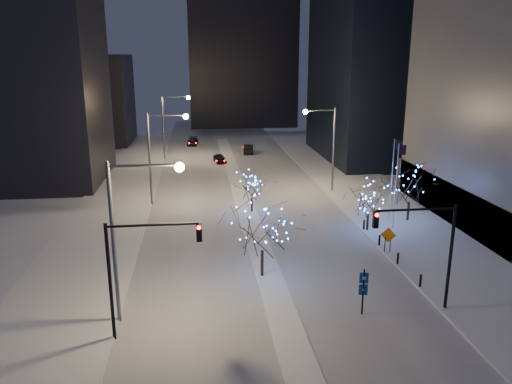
{
  "coord_description": "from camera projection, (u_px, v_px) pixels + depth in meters",
  "views": [
    {
      "loc": [
        -5.0,
        -26.2,
        15.68
      ],
      "look_at": [
        -0.28,
        12.67,
        5.0
      ],
      "focal_mm": 35.0,
      "sensor_mm": 36.0,
      "label": 1
    }
  ],
  "objects": [
    {
      "name": "road",
      "position": [
        237.0,
        184.0,
        63.32
      ],
      "size": [
        20.0,
        130.0,
        0.02
      ],
      "primitive_type": "cube",
      "color": "silver",
      "rests_on": "ground"
    },
    {
      "name": "street_lamp_w_near",
      "position": [
        130.0,
        220.0,
        28.97
      ],
      "size": [
        4.4,
        0.56,
        10.0
      ],
      "color": "#595E66",
      "rests_on": "ground"
    },
    {
      "name": "holiday_tree_plaza_far",
      "position": [
        410.0,
        185.0,
        48.08
      ],
      "size": [
        5.96,
        5.96,
        5.51
      ],
      "color": "black",
      "rests_on": "east_sidewalk"
    },
    {
      "name": "car_far",
      "position": [
        193.0,
        142.0,
        90.91
      ],
      "size": [
        2.22,
        4.6,
        1.29
      ],
      "primitive_type": "imported",
      "rotation": [
        0.0,
        0.0,
        -0.09
      ],
      "color": "black",
      "rests_on": "ground"
    },
    {
      "name": "ground",
      "position": [
        286.0,
        328.0,
        29.8
      ],
      "size": [
        160.0,
        160.0,
        0.0
      ],
      "primitive_type": "plane",
      "color": "white",
      "rests_on": "ground"
    },
    {
      "name": "street_lamp_w_far",
      "position": [
        170.0,
        118.0,
        76.85
      ],
      "size": [
        4.4,
        0.56,
        10.0
      ],
      "color": "#595E66",
      "rests_on": "ground"
    },
    {
      "name": "filler_west_near",
      "position": [
        7.0,
        87.0,
        61.7
      ],
      "size": [
        22.0,
        18.0,
        24.0
      ],
      "primitive_type": "cube",
      "color": "black",
      "rests_on": "ground"
    },
    {
      "name": "wayfinding_sign",
      "position": [
        363.0,
        287.0,
        30.84
      ],
      "size": [
        0.55,
        0.16,
        3.07
      ],
      "rotation": [
        0.0,
        0.0,
        -0.16
      ],
      "color": "black",
      "rests_on": "ground"
    },
    {
      "name": "flagpoles",
      "position": [
        395.0,
        177.0,
        46.61
      ],
      "size": [
        1.35,
        2.6,
        8.0
      ],
      "color": "silver",
      "rests_on": "east_sidewalk"
    },
    {
      "name": "horizon_block",
      "position": [
        241.0,
        32.0,
        113.09
      ],
      "size": [
        24.0,
        14.0,
        42.0
      ],
      "primitive_type": "cube",
      "color": "black",
      "rests_on": "ground"
    },
    {
      "name": "filler_west_far",
      "position": [
        80.0,
        99.0,
        91.72
      ],
      "size": [
        18.0,
        16.0,
        16.0
      ],
      "primitive_type": "cube",
      "color": "black",
      "rests_on": "ground"
    },
    {
      "name": "street_lamp_east",
      "position": [
        326.0,
        138.0,
        58.01
      ],
      "size": [
        3.9,
        0.56,
        10.0
      ],
      "color": "#595E66",
      "rests_on": "ground"
    },
    {
      "name": "traffic_signal_east",
      "position": [
        428.0,
        241.0,
        30.54
      ],
      "size": [
        5.26,
        0.43,
        7.0
      ],
      "color": "black",
      "rests_on": "ground"
    },
    {
      "name": "holiday_tree_median_near",
      "position": [
        262.0,
        227.0,
        35.62
      ],
      "size": [
        5.06,
        5.06,
        5.85
      ],
      "color": "black",
      "rests_on": "median"
    },
    {
      "name": "bollards",
      "position": [
        388.0,
        249.0,
        40.4
      ],
      "size": [
        0.16,
        12.16,
        0.9
      ],
      "color": "black",
      "rests_on": "east_sidewalk"
    },
    {
      "name": "median",
      "position": [
        241.0,
        194.0,
        58.51
      ],
      "size": [
        2.0,
        80.0,
        0.15
      ],
      "primitive_type": "cube",
      "color": "silver",
      "rests_on": "ground"
    },
    {
      "name": "holiday_tree_plaza_near",
      "position": [
        369.0,
        199.0,
        45.45
      ],
      "size": [
        4.73,
        4.73,
        4.63
      ],
      "color": "black",
      "rests_on": "east_sidewalk"
    },
    {
      "name": "east_sidewalk",
      "position": [
        396.0,
        215.0,
        50.68
      ],
      "size": [
        10.0,
        90.0,
        0.15
      ],
      "primitive_type": "cube",
      "color": "silver",
      "rests_on": "ground"
    },
    {
      "name": "car_near",
      "position": [
        220.0,
        159.0,
        75.9
      ],
      "size": [
        2.13,
        3.96,
        1.28
      ],
      "primitive_type": "imported",
      "rotation": [
        0.0,
        0.0,
        0.17
      ],
      "color": "black",
      "rests_on": "ground"
    },
    {
      "name": "west_sidewalk",
      "position": [
        103.0,
        226.0,
        47.31
      ],
      "size": [
        8.0,
        90.0,
        0.15
      ],
      "primitive_type": "cube",
      "color": "silver",
      "rests_on": "ground"
    },
    {
      "name": "construction_sign",
      "position": [
        388.0,
        237.0,
        40.6
      ],
      "size": [
        1.24,
        0.46,
        2.13
      ],
      "rotation": [
        0.0,
        0.0,
        -0.33
      ],
      "color": "black",
      "rests_on": "east_sidewalk"
    },
    {
      "name": "car_mid",
      "position": [
        248.0,
        149.0,
        83.44
      ],
      "size": [
        2.09,
        4.63,
        1.47
      ],
      "primitive_type": "imported",
      "rotation": [
        0.0,
        0.0,
        3.02
      ],
      "color": "black",
      "rests_on": "ground"
    },
    {
      "name": "holiday_tree_median_far",
      "position": [
        252.0,
        186.0,
        50.93
      ],
      "size": [
        4.38,
        4.38,
        4.22
      ],
      "color": "black",
      "rests_on": "median"
    },
    {
      "name": "traffic_signal_west",
      "position": [
        137.0,
        261.0,
        27.56
      ],
      "size": [
        5.26,
        0.43,
        7.0
      ],
      "color": "black",
      "rests_on": "ground"
    },
    {
      "name": "street_lamp_w_mid",
      "position": [
        159.0,
        146.0,
        52.91
      ],
      "size": [
        4.4,
        0.56,
        10.0
      ],
      "color": "#595E66",
      "rests_on": "ground"
    }
  ]
}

